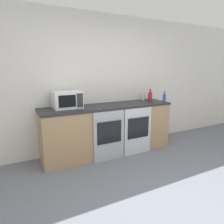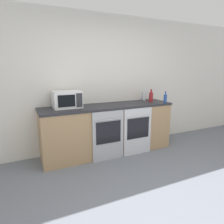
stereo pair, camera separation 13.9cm
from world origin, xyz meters
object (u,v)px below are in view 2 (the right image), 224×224
Objects in this scene: oven_right at (138,131)px; microwave at (67,99)px; bottle_clear at (144,96)px; oven_left at (108,136)px; bottle_blue at (165,98)px; bottle_red at (151,97)px.

microwave is at bearing 161.64° from oven_right.
microwave is 1.69m from bottle_clear.
oven_left is 1.39m from bottle_blue.
bottle_clear is at bearing 111.51° from bottle_blue.
bottle_clear is at bearing 48.09° from oven_right.
microwave reaches higher than bottle_red.
bottle_blue reaches higher than oven_left.
bottle_red reaches higher than oven_left.
oven_right is (0.60, 0.00, 0.00)m from oven_left.
bottle_clear is at bearing 4.78° from microwave.
microwave reaches higher than oven_right.
bottle_clear is at bearing 94.64° from bottle_red.
bottle_blue is (0.67, 0.07, 0.56)m from oven_right.
oven_left is at bearing -153.54° from bottle_clear.
bottle_clear is (0.48, 0.54, 0.57)m from oven_right.
oven_left is 1.34m from bottle_clear.
oven_left is at bearing 180.00° from oven_right.
oven_right is 3.81× the size of bottle_clear.
bottle_blue reaches higher than oven_right.
bottle_clear is (1.09, 0.54, 0.57)m from oven_left.
bottle_blue is at bearing -55.95° from bottle_red.
bottle_red is at bearing -2.67° from microwave.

